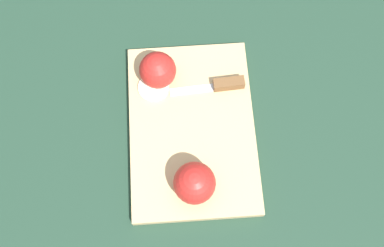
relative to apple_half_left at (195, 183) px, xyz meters
name	(u,v)px	position (x,y,z in m)	size (l,w,h in m)	color
ground_plane	(192,131)	(0.12, -0.02, -0.06)	(4.00, 4.00, 0.00)	#1E3828
cutting_board	(192,129)	(0.12, -0.02, -0.05)	(0.40, 0.30, 0.02)	tan
apple_half_left	(195,183)	(0.00, 0.00, 0.00)	(0.08, 0.08, 0.08)	red
apple_half_right	(158,70)	(0.24, 0.03, 0.00)	(0.08, 0.08, 0.08)	red
knife	(224,84)	(0.20, -0.10, -0.03)	(0.03, 0.16, 0.02)	silver
apple_slice	(154,87)	(0.22, 0.04, -0.04)	(0.07, 0.07, 0.01)	beige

